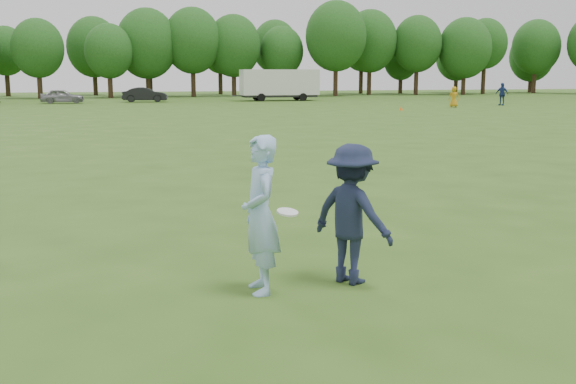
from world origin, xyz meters
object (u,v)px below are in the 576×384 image
player_far_b (502,94)px  car_f (145,95)px  thrower (260,215)px  field_cone (401,108)px  cargo_trailer (279,83)px  defender (352,214)px  car_e (62,96)px  player_far_c (454,97)px

player_far_b → car_f: (-30.29, 15.18, -0.28)m
car_f → player_far_b: bearing=-109.5°
player_far_b → thrower: bearing=-69.1°
car_f → field_cone: size_ratio=14.52×
cargo_trailer → defender: bearing=-103.0°
thrower → car_f: bearing=178.0°
thrower → cargo_trailer: bearing=165.3°
car_e → car_f: size_ratio=0.91×
defender → player_far_c: 49.59m
defender → cargo_trailer: 61.91m
thrower → cargo_trailer: 62.30m
cargo_trailer → field_cone: bearing=-77.3°
thrower → player_far_c: (25.90, 43.14, -0.15)m
cargo_trailer → player_far_c: bearing=-58.2°
car_f → defender: bearing=-173.1°
thrower → car_e: 59.61m
defender → car_f: (0.18, 60.36, -0.22)m
player_far_b → field_cone: (-11.97, -5.28, -0.84)m
player_far_c → cargo_trailer: size_ratio=0.19×
player_far_c → field_cone: (-6.14, -3.14, -0.71)m
thrower → car_e: size_ratio=0.51×
thrower → player_far_c: 50.32m
player_far_b → field_cone: player_far_b is taller
car_f → field_cone: car_f is taller
player_far_c → cargo_trailer: 20.37m
player_far_b → car_e: bearing=-144.3°
thrower → car_f: 60.48m
player_far_b → cargo_trailer: bearing=-166.5°
defender → player_far_b: player_far_b is taller
car_e → cargo_trailer: size_ratio=0.44×
field_cone → cargo_trailer: cargo_trailer is taller
defender → player_far_c: (24.63, 43.04, -0.07)m
car_e → field_cone: size_ratio=13.17×
thrower → player_far_b: thrower is taller
defender → field_cone: 43.99m
cargo_trailer → thrower: bearing=-104.1°
defender → cargo_trailer: bearing=-47.5°
player_far_c → thrower: bearing=80.1°
defender → player_far_b: bearing=-68.6°
thrower → defender: (1.27, 0.10, -0.08)m
player_far_c → car_f: size_ratio=0.40×
car_e → car_f: 7.80m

